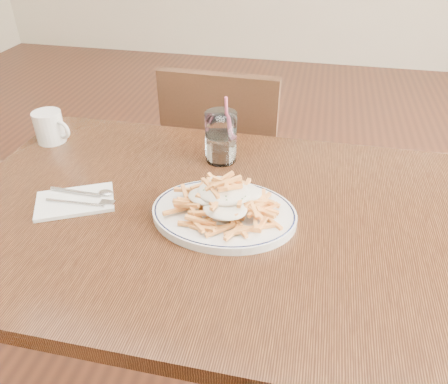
% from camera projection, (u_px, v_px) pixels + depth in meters
% --- Properties ---
extents(table, '(1.20, 0.80, 0.75)m').
position_uv_depth(table, '(207.00, 236.00, 1.05)').
color(table, black).
rests_on(table, ground).
extents(chair_far, '(0.42, 0.42, 0.88)m').
position_uv_depth(chair_far, '(225.00, 162.00, 1.68)').
color(chair_far, black).
rests_on(chair_far, ground).
extents(fries_plate, '(0.40, 0.37, 0.02)m').
position_uv_depth(fries_plate, '(224.00, 213.00, 0.98)').
color(fries_plate, white).
rests_on(fries_plate, table).
extents(loaded_fries, '(0.24, 0.20, 0.07)m').
position_uv_depth(loaded_fries, '(224.00, 197.00, 0.95)').
color(loaded_fries, '#E19345').
rests_on(loaded_fries, fries_plate).
extents(napkin, '(0.21, 0.18, 0.01)m').
position_uv_depth(napkin, '(75.00, 201.00, 1.03)').
color(napkin, white).
rests_on(napkin, table).
extents(cutlery, '(0.18, 0.07, 0.01)m').
position_uv_depth(cutlery, '(75.00, 197.00, 1.03)').
color(cutlery, silver).
rests_on(cutlery, napkin).
extents(water_glass, '(0.08, 0.08, 0.19)m').
position_uv_depth(water_glass, '(221.00, 140.00, 1.17)').
color(water_glass, white).
rests_on(water_glass, table).
extents(coffee_mug, '(0.12, 0.08, 0.09)m').
position_uv_depth(coffee_mug, '(50.00, 127.00, 1.26)').
color(coffee_mug, white).
rests_on(coffee_mug, table).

